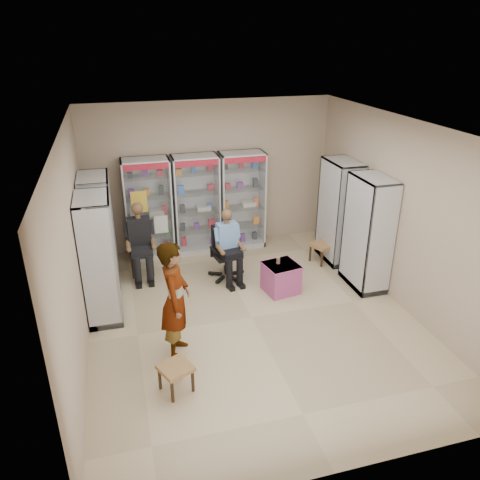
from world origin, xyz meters
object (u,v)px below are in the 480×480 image
object	(u,v)px
cabinet_back_left	(149,209)
woven_stool_b	(176,378)
seated_shopkeeper	(227,247)
cabinet_left_far	(99,232)
cabinet_back_right	(242,200)
pink_trunk	(281,278)
standing_man	(175,300)
cabinet_right_far	(339,212)
cabinet_right_near	(368,233)
cabinet_left_near	(99,259)
office_chair	(226,252)
woven_stool_a	(322,253)
cabinet_back_mid	(196,205)
wooden_chair	(141,250)

from	to	relation	value
cabinet_back_left	woven_stool_b	distance (m)	4.14
seated_shopkeeper	cabinet_left_far	bearing A→B (deg)	160.02
cabinet_back_right	pink_trunk	xyz separation A→B (m)	(0.13, -2.06, -0.74)
woven_stool_b	standing_man	world-z (taller)	standing_man
cabinet_right_far	standing_man	bearing A→B (deg)	121.82
cabinet_right_far	cabinet_right_near	xyz separation A→B (m)	(0.00, -1.10, 0.00)
pink_trunk	woven_stool_b	xyz separation A→B (m)	(-2.12, -2.00, -0.07)
cabinet_back_left	seated_shopkeeper	bearing A→B (deg)	-47.54
cabinet_back_left	cabinet_left_near	bearing A→B (deg)	-114.61
cabinet_right_far	office_chair	xyz separation A→B (m)	(-2.29, -0.17, -0.50)
cabinet_left_near	standing_man	size ratio (longest dim) A/B	1.17
cabinet_left_near	woven_stool_b	size ratio (longest dim) A/B	5.34
cabinet_left_near	cabinet_right_near	bearing A→B (deg)	87.43
cabinet_right_far	woven_stool_b	xyz separation A→B (m)	(-3.62, -2.93, -0.81)
cabinet_right_near	woven_stool_a	distance (m)	1.35
seated_shopkeeper	cabinet_back_mid	bearing A→B (deg)	93.09
wooden_chair	woven_stool_b	size ratio (longest dim) A/B	2.51
wooden_chair	pink_trunk	distance (m)	2.65
pink_trunk	cabinet_right_far	bearing A→B (deg)	31.90
cabinet_back_mid	pink_trunk	xyz separation A→B (m)	(1.08, -2.06, -0.74)
cabinet_back_left	woven_stool_b	size ratio (longest dim) A/B	5.34
cabinet_left_far	standing_man	size ratio (longest dim) A/B	1.17
standing_man	woven_stool_a	bearing A→B (deg)	-42.78
pink_trunk	cabinet_left_near	bearing A→B (deg)	179.36
seated_shopkeeper	pink_trunk	xyz separation A→B (m)	(0.79, -0.71, -0.38)
wooden_chair	office_chair	xyz separation A→B (m)	(1.49, -0.57, 0.03)
cabinet_back_left	cabinet_right_near	world-z (taller)	same
cabinet_back_mid	cabinet_left_far	size ratio (longest dim) A/B	1.00
cabinet_right_far	seated_shopkeeper	size ratio (longest dim) A/B	1.57
office_chair	seated_shopkeeper	size ratio (longest dim) A/B	0.79
cabinet_left_far	seated_shopkeeper	xyz separation A→B (m)	(2.17, -0.42, -0.36)
cabinet_left_far	seated_shopkeeper	distance (m)	2.24
cabinet_back_left	woven_stool_a	size ratio (longest dim) A/B	5.11
cabinet_right_far	seated_shopkeeper	bearing A→B (deg)	95.57
cabinet_back_left	cabinet_left_near	world-z (taller)	same
office_chair	seated_shopkeeper	xyz separation A→B (m)	(0.00, -0.05, 0.14)
cabinet_back_right	cabinet_back_mid	bearing A→B (deg)	180.00
cabinet_back_mid	cabinet_left_near	distance (m)	2.77
cabinet_left_near	wooden_chair	distance (m)	1.56
cabinet_right_far	pink_trunk	size ratio (longest dim) A/B	3.70
seated_shopkeeper	standing_man	xyz separation A→B (m)	(-1.19, -1.94, 0.22)
cabinet_left_near	woven_stool_a	bearing A→B (deg)	101.40
cabinet_right_near	office_chair	distance (m)	2.52
woven_stool_a	cabinet_back_right	bearing A→B (deg)	137.36
office_chair	woven_stool_b	bearing A→B (deg)	-124.70
seated_shopkeeper	wooden_chair	bearing A→B (deg)	148.34
office_chair	pink_trunk	world-z (taller)	office_chair
pink_trunk	woven_stool_a	world-z (taller)	pink_trunk
wooden_chair	cabinet_back_right	bearing A→B (deg)	18.75
cabinet_right_near	pink_trunk	distance (m)	1.68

